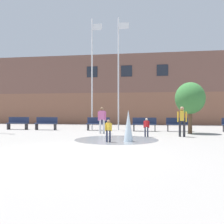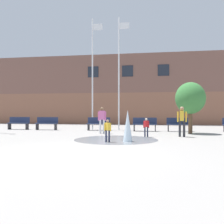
{
  "view_description": "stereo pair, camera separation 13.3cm",
  "coord_description": "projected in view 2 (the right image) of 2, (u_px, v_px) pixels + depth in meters",
  "views": [
    {
      "loc": [
        2.69,
        -8.04,
        1.38
      ],
      "look_at": [
        0.28,
        7.0,
        1.3
      ],
      "focal_mm": 42.0,
      "sensor_mm": 36.0,
      "label": 1
    },
    {
      "loc": [
        2.83,
        -8.01,
        1.38
      ],
      "look_at": [
        0.28,
        7.0,
        1.3
      ],
      "focal_mm": 42.0,
      "sensor_mm": 36.0,
      "label": 2
    }
  ],
  "objects": [
    {
      "name": "street_tree_near_building",
      "position": [
        190.0,
        98.0,
        15.78
      ],
      "size": [
        1.8,
        1.8,
        3.09
      ],
      "color": "brown",
      "rests_on": "ground"
    },
    {
      "name": "park_bench_center",
      "position": [
        99.0,
        123.0,
        18.3
      ],
      "size": [
        1.6,
        0.44,
        0.91
      ],
      "color": "#28282D",
      "rests_on": "ground"
    },
    {
      "name": "library_building",
      "position": [
        130.0,
        91.0,
        28.93
      ],
      "size": [
        36.0,
        6.05,
        7.06
      ],
      "color": "brown",
      "rests_on": "ground"
    },
    {
      "name": "flagpole_right",
      "position": [
        119.0,
        70.0,
        18.69
      ],
      "size": [
        0.8,
        0.1,
        8.06
      ],
      "color": "silver",
      "rests_on": "ground"
    },
    {
      "name": "splash_fountain",
      "position": [
        124.0,
        131.0,
        11.91
      ],
      "size": [
        3.99,
        3.99,
        1.41
      ],
      "color": "gray",
      "rests_on": "ground"
    },
    {
      "name": "park_bench_left_of_flagpoles",
      "position": [
        19.0,
        123.0,
        19.23
      ],
      "size": [
        1.6,
        0.44,
        0.91
      ],
      "color": "#28282D",
      "rests_on": "ground"
    },
    {
      "name": "flagpole_left",
      "position": [
        93.0,
        71.0,
        19.01
      ],
      "size": [
        0.8,
        0.1,
        8.07
      ],
      "color": "silver",
      "rests_on": "ground"
    },
    {
      "name": "park_bench_near_trashcan",
      "position": [
        179.0,
        124.0,
        17.31
      ],
      "size": [
        1.6,
        0.44,
        0.91
      ],
      "color": "#28282D",
      "rests_on": "ground"
    },
    {
      "name": "park_bench_under_left_flagpole",
      "position": [
        47.0,
        123.0,
        18.82
      ],
      "size": [
        1.6,
        0.44,
        0.91
      ],
      "color": "#28282D",
      "rests_on": "ground"
    },
    {
      "name": "teen_by_trashcan",
      "position": [
        182.0,
        119.0,
        13.77
      ],
      "size": [
        0.5,
        0.37,
        1.59
      ],
      "rotation": [
        0.0,
        0.0,
        -1.73
      ],
      "color": "#28282D",
      "rests_on": "ground"
    },
    {
      "name": "park_bench_under_right_flagpole",
      "position": [
        145.0,
        124.0,
        17.54
      ],
      "size": [
        1.6,
        0.44,
        0.91
      ],
      "color": "#28282D",
      "rests_on": "ground"
    },
    {
      "name": "ground_plane",
      "position": [
        67.0,
        154.0,
        8.38
      ],
      "size": [
        100.0,
        100.0,
        0.0
      ],
      "primitive_type": "plane",
      "color": "gray"
    },
    {
      "name": "child_in_fountain",
      "position": [
        108.0,
        129.0,
        11.41
      ],
      "size": [
        0.31,
        0.23,
        0.99
      ],
      "rotation": [
        0.0,
        0.0,
        2.43
      ],
      "color": "#1E233D",
      "rests_on": "ground"
    },
    {
      "name": "adult_watching",
      "position": [
        102.0,
        118.0,
        15.71
      ],
      "size": [
        0.5,
        0.25,
        1.59
      ],
      "rotation": [
        0.0,
        0.0,
        -2.99
      ],
      "color": "silver",
      "rests_on": "ground"
    },
    {
      "name": "child_with_pink_shirt",
      "position": [
        146.0,
        126.0,
        13.69
      ],
      "size": [
        0.31,
        0.23,
        0.99
      ],
      "rotation": [
        0.0,
        0.0,
        0.7
      ],
      "color": "#1E233D",
      "rests_on": "ground"
    }
  ]
}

